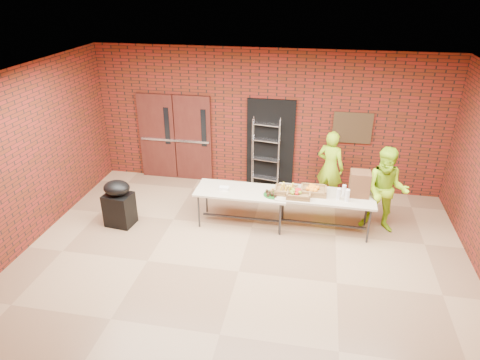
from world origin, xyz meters
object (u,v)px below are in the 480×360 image
at_px(volunteer_woman, 330,167).
at_px(table_right, 325,198).
at_px(table_left, 242,193).
at_px(covered_grill, 119,203).
at_px(volunteer_man, 386,191).
at_px(wire_rack, 266,153).
at_px(coffee_dispenser, 360,184).

bearing_deg(volunteer_woman, table_right, 109.22).
height_order(table_left, volunteer_woman, volunteer_woman).
bearing_deg(covered_grill, volunteer_woman, 30.22).
relative_size(table_left, covered_grill, 1.89).
bearing_deg(volunteer_man, wire_rack, 159.42).
height_order(table_left, table_right, table_right).
relative_size(coffee_dispenser, volunteer_woman, 0.30).
xyz_separation_m(wire_rack, volunteer_man, (2.51, -1.47, 0.01)).
xyz_separation_m(wire_rack, covered_grill, (-2.66, -2.22, -0.37)).
xyz_separation_m(covered_grill, volunteer_man, (5.16, 0.75, 0.38)).
relative_size(coffee_dispenser, volunteer_man, 0.28).
bearing_deg(coffee_dispenser, wire_rack, 141.86).
relative_size(table_right, coffee_dispenser, 3.86).
bearing_deg(table_left, covered_grill, -168.12).
bearing_deg(covered_grill, table_left, 18.60).
height_order(table_left, covered_grill, covered_grill).
height_order(coffee_dispenser, volunteer_woman, volunteer_woman).
bearing_deg(volunteer_woman, table_left, 59.63).
bearing_deg(coffee_dispenser, table_right, -168.90).
bearing_deg(wire_rack, covered_grill, -130.09).
distance_m(volunteer_woman, volunteer_man, 1.44).
xyz_separation_m(wire_rack, volunteer_woman, (1.47, -0.47, -0.03)).
bearing_deg(volunteer_man, table_right, -159.24).
xyz_separation_m(volunteer_woman, volunteer_man, (1.04, -1.00, 0.04)).
xyz_separation_m(coffee_dispenser, volunteer_man, (0.51, 0.10, -0.15)).
xyz_separation_m(table_left, volunteer_woman, (1.71, 1.27, 0.14)).
bearing_deg(volunteer_woman, coffee_dispenser, 138.97).
bearing_deg(table_left, coffee_dispenser, 4.77).
xyz_separation_m(table_left, table_right, (1.63, 0.05, 0.02)).
bearing_deg(volunteer_woman, covered_grill, 46.20).
height_order(table_right, coffee_dispenser, coffee_dispenser).
distance_m(table_left, covered_grill, 2.47).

